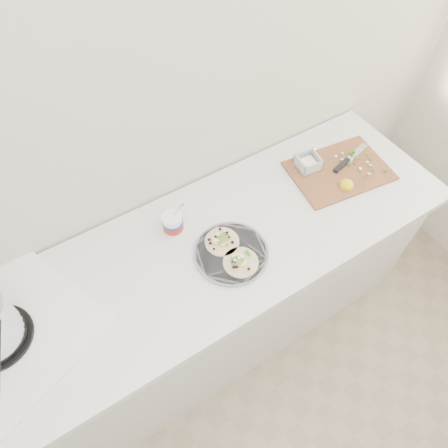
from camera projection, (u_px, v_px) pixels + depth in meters
counter at (179, 312)px, 1.88m from camera, size 2.44×0.66×0.90m
taco_plate at (231, 252)px, 1.53m from camera, size 0.29×0.29×0.04m
tub at (173, 222)px, 1.56m from camera, size 0.08×0.08×0.19m
cutboard at (337, 168)px, 1.79m from camera, size 0.47×0.36×0.07m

